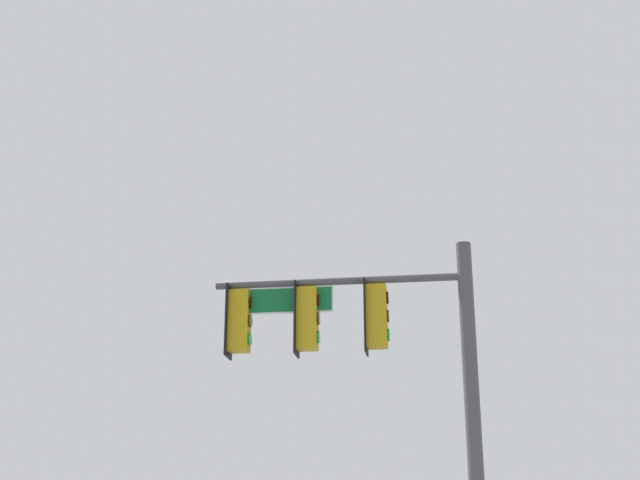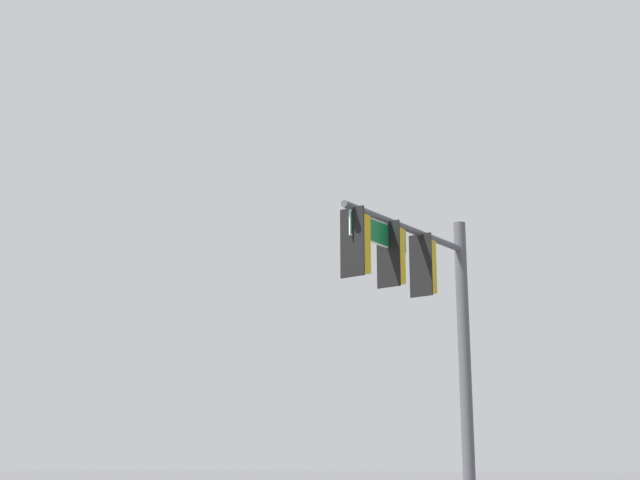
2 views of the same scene
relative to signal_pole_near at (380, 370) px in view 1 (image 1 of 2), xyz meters
The scene contains 1 object.
signal_pole_near is the anchor object (origin of this frame).
Camera 1 is at (-2.89, 8.57, 1.92)m, focal length 50.00 mm.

